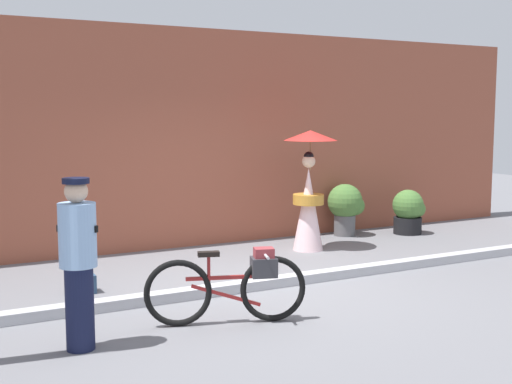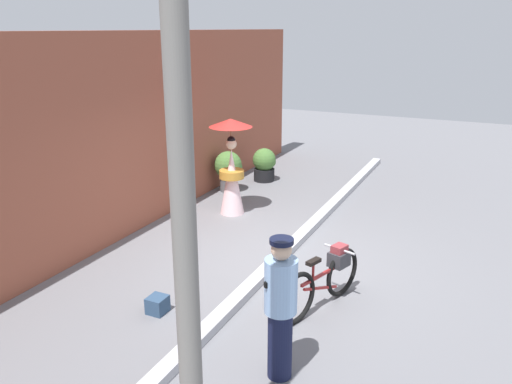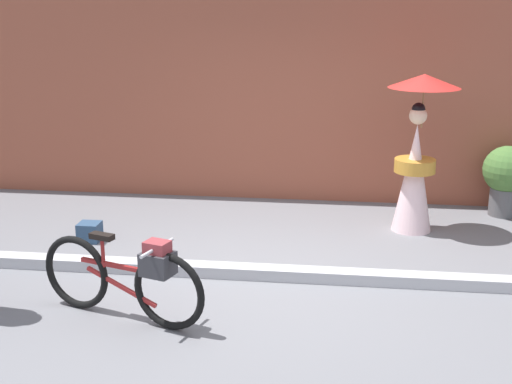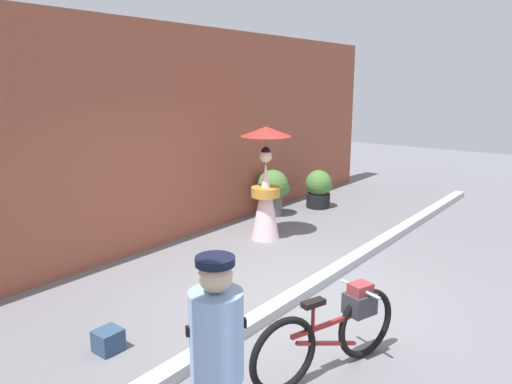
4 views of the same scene
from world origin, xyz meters
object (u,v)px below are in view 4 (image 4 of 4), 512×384
(bicycle_near_officer, at_px, (334,330))
(potted_plant_small, at_px, (274,189))
(person_with_parasol, at_px, (266,182))
(person_officer, at_px, (217,369))
(potted_plant_by_door, at_px, (319,188))
(backpack_on_pavement, at_px, (109,340))

(bicycle_near_officer, height_order, potted_plant_small, potted_plant_small)
(person_with_parasol, bearing_deg, person_officer, -146.47)
(bicycle_near_officer, height_order, potted_plant_by_door, potted_plant_by_door)
(potted_plant_by_door, relative_size, backpack_on_pavement, 3.22)
(person_with_parasol, xyz_separation_m, potted_plant_by_door, (2.37, 0.35, -0.56))
(potted_plant_by_door, height_order, potted_plant_small, potted_plant_small)
(person_with_parasol, distance_m, potted_plant_by_door, 2.46)
(potted_plant_by_door, bearing_deg, backpack_on_pavement, -168.43)
(potted_plant_small, bearing_deg, person_officer, -147.14)
(potted_plant_small, height_order, backpack_on_pavement, potted_plant_small)
(bicycle_near_officer, xyz_separation_m, potted_plant_small, (3.97, 3.56, 0.12))
(person_officer, height_order, person_with_parasol, person_with_parasol)
(person_officer, bearing_deg, backpack_on_pavement, 75.52)
(person_officer, distance_m, person_with_parasol, 5.14)
(backpack_on_pavement, bearing_deg, bicycle_near_officer, -60.42)
(person_with_parasol, distance_m, backpack_on_pavement, 3.99)
(person_with_parasol, xyz_separation_m, potted_plant_small, (1.26, 0.74, -0.44))
(person_officer, xyz_separation_m, backpack_on_pavement, (0.50, 1.93, -0.72))
(person_officer, bearing_deg, potted_plant_small, 32.86)
(person_officer, height_order, backpack_on_pavement, person_officer)
(backpack_on_pavement, bearing_deg, potted_plant_small, 18.10)
(potted_plant_by_door, bearing_deg, person_with_parasol, -171.52)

